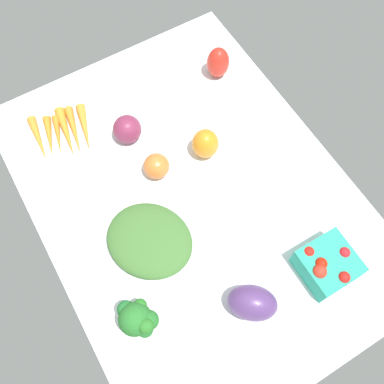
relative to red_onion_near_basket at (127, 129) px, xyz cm
name	(u,v)px	position (x,y,z in cm)	size (l,w,h in cm)	color
tablecloth	(192,197)	(23.94, 5.89, -4.81)	(104.00, 76.00, 2.00)	white
red_onion_near_basket	(127,129)	(0.00, 0.00, 0.00)	(7.62, 7.62, 7.62)	#7E2B49
berry_basket	(327,265)	(56.60, 22.99, -0.08)	(12.00, 12.00, 8.25)	teal
broccoli_head	(138,319)	(45.83, -20.48, 3.71)	(9.40, 8.23, 11.57)	#9CC980
bell_pepper_orange	(205,144)	(14.73, 15.38, 0.63)	(7.08, 7.08, 8.88)	orange
heirloom_tomato_orange	(156,166)	(13.52, 1.43, -0.44)	(6.75, 6.75, 6.75)	orange
leafy_greens_clump	(150,240)	(29.92, -9.52, -1.27)	(18.53, 21.43, 5.09)	#3F6E31
bell_pepper_red	(218,62)	(-5.96, 32.21, 1.22)	(6.43, 6.43, 10.06)	red
eggplant	(252,303)	(55.01, 3.11, 0.18)	(11.32, 7.97, 7.97)	#553670
carrot_bunch	(64,133)	(-9.26, -15.00, -2.52)	(17.79, 17.47, 2.88)	orange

